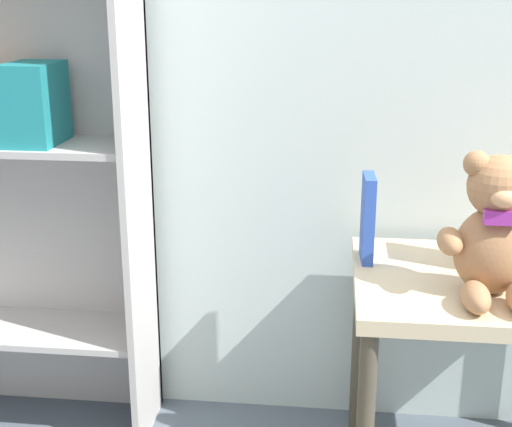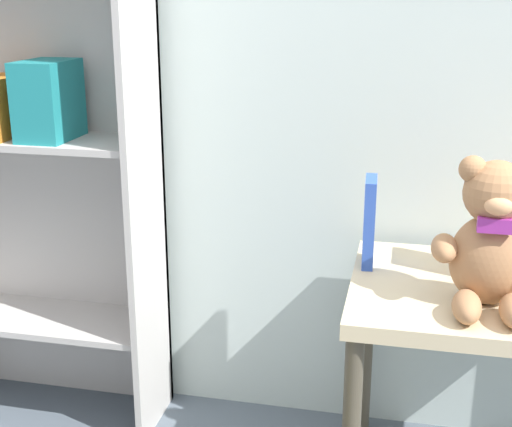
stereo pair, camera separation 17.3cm
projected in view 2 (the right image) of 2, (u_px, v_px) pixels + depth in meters
name	position (u px, v px, depth m)	size (l,w,h in m)	color
bookshelf_side	(31.00, 98.00, 1.92)	(0.68, 0.26, 1.65)	#BCB7B2
display_table	(486.00, 321.00, 1.63)	(0.62, 0.52, 0.57)	beige
teddy_bear	(492.00, 240.00, 1.48)	(0.25, 0.22, 0.32)	#A8754C
book_standing_blue	(369.00, 222.00, 1.72)	(0.03, 0.11, 0.22)	#2D51B7
book_standing_orange	(492.00, 225.00, 1.65)	(0.02, 0.12, 0.24)	orange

